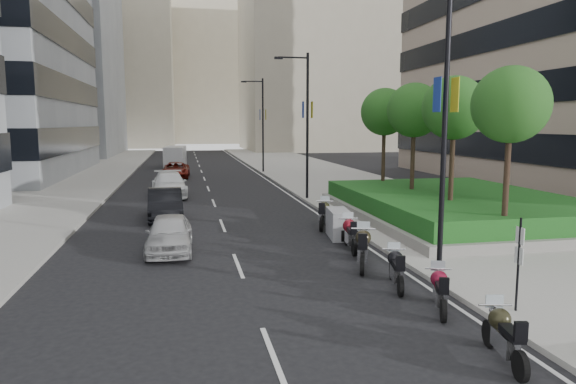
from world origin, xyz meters
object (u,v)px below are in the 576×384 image
object	(u,v)px
motorcycle_0	(504,335)
car_c	(169,184)
motorcycle_3	(363,248)
motorcycle_4	(350,234)
car_b	(165,204)
motorcycle_6	(324,214)
car_d	(176,170)
motorcycle_2	(396,269)
motorcycle_5	(339,224)
lamp_post_2	(261,120)
motorcycle_1	(440,291)
delivery_van	(175,158)
parking_sign	(519,259)
lamp_post_1	(305,119)
lamp_post_0	(440,113)
car_a	(169,233)

from	to	relation	value
motorcycle_0	car_c	bearing A→B (deg)	27.18
motorcycle_3	motorcycle_4	size ratio (longest dim) A/B	1.01
car_b	motorcycle_6	bearing A→B (deg)	-28.94
motorcycle_4	motorcycle_6	distance (m)	4.30
car_d	motorcycle_3	bearing A→B (deg)	-75.01
motorcycle_2	motorcycle_3	distance (m)	2.22
motorcycle_5	car_d	distance (m)	26.78
lamp_post_2	motorcycle_1	world-z (taller)	lamp_post_2
motorcycle_3	car_b	distance (m)	12.19
motorcycle_4	delivery_van	distance (m)	40.07
parking_sign	motorcycle_4	size ratio (longest dim) A/B	1.08
lamp_post_1	motorcycle_4	bearing A→B (deg)	-95.64
motorcycle_4	car_c	xyz separation A→B (m)	(-7.08, 16.26, 0.17)
lamp_post_0	motorcycle_4	size ratio (longest dim) A/B	3.88
motorcycle_1	motorcycle_2	size ratio (longest dim) A/B	0.93
car_a	motorcycle_4	bearing A→B (deg)	-8.42
delivery_van	car_d	bearing A→B (deg)	-84.48
delivery_van	motorcycle_5	bearing A→B (deg)	-74.48
motorcycle_5	car_a	size ratio (longest dim) A/B	0.51
parking_sign	motorcycle_5	size ratio (longest dim) A/B	1.20
motorcycle_0	car_d	distance (m)	37.95
motorcycle_6	car_b	bearing A→B (deg)	85.01
lamp_post_2	parking_sign	distance (m)	38.18
motorcycle_1	lamp_post_2	bearing A→B (deg)	19.20
motorcycle_6	car_b	distance (m)	8.04
motorcycle_2	motorcycle_6	xyz separation A→B (m)	(0.23, 8.79, 0.08)
car_d	car_c	bearing A→B (deg)	-88.41
motorcycle_2	car_a	xyz separation A→B (m)	(-6.60, 5.63, 0.14)
motorcycle_3	car_d	distance (m)	30.92
car_c	delivery_van	world-z (taller)	delivery_van
car_b	car_d	bearing A→B (deg)	86.70
lamp_post_2	delivery_van	size ratio (longest dim) A/B	1.63
lamp_post_0	motorcycle_6	bearing A→B (deg)	97.44
lamp_post_0	motorcycle_5	xyz separation A→B (m)	(-1.07, 6.33, -4.47)
parking_sign	car_c	distance (m)	25.16
motorcycle_3	motorcycle_4	world-z (taller)	motorcycle_3
motorcycle_0	motorcycle_1	distance (m)	2.86
lamp_post_0	motorcycle_4	world-z (taller)	lamp_post_0
lamp_post_2	car_d	size ratio (longest dim) A/B	1.82
motorcycle_3	car_d	world-z (taller)	car_d
lamp_post_0	motorcycle_1	bearing A→B (deg)	-114.32
motorcycle_2	motorcycle_4	xyz separation A→B (m)	(0.09, 4.49, 0.06)
car_b	motorcycle_4	bearing A→B (deg)	-50.70
lamp_post_0	lamp_post_2	size ratio (longest dim) A/B	1.00
parking_sign	motorcycle_5	bearing A→B (deg)	100.48
delivery_van	parking_sign	bearing A→B (deg)	-74.57
car_a	motorcycle_5	bearing A→B (deg)	9.15
motorcycle_0	motorcycle_5	distance (m)	11.47
lamp_post_1	parking_sign	xyz separation A→B (m)	(0.66, -20.00, -3.61)
car_a	car_c	bearing A→B (deg)	92.74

